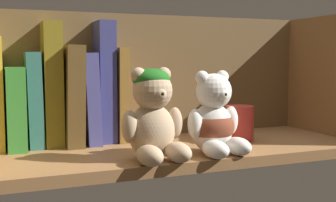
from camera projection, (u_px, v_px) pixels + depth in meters
shelf_board at (178, 151)px, 85.13cm from camera, size 72.11×26.84×2.00cm
shelf_back_panel at (154, 80)px, 96.82cm from camera, size 74.51×1.20×28.67cm
shelf_side_panel_right at (329, 80)px, 97.40cm from camera, size 1.60×29.24×28.67cm
book_1 at (15, 107)px, 83.66cm from camera, size 3.41×14.61×15.51cm
book_2 at (33, 99)px, 84.79cm from camera, size 2.99×10.59×18.33cm
book_3 at (51, 84)px, 85.78cm from camera, size 3.46×10.80×24.09cm
book_4 at (71, 95)px, 87.38cm from camera, size 3.82×14.56×19.72cm
book_5 at (88, 98)px, 88.69cm from camera, size 3.26×12.96×18.26cm
book_6 at (104, 82)px, 89.63cm from camera, size 3.36×9.37×24.62cm
book_7 at (118, 94)px, 91.02cm from camera, size 2.19×10.64×19.29cm
teddy_bear_larger at (153, 116)px, 72.87cm from camera, size 11.54×11.89×15.62cm
teddy_bear_smaller at (214, 121)px, 78.10cm from camera, size 11.09×11.85×14.94cm
pillar_candle at (240, 123)px, 90.37cm from camera, size 5.83×5.83×7.32cm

